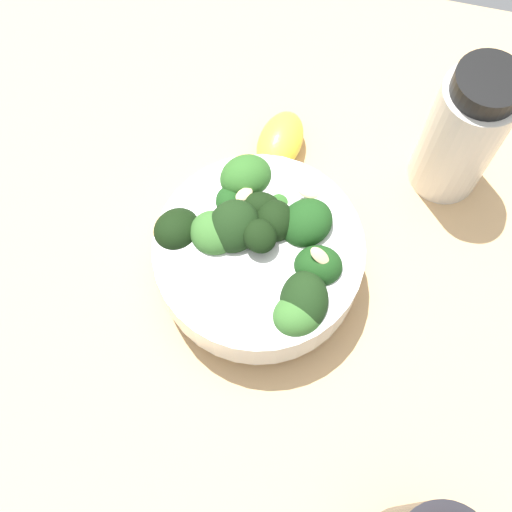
# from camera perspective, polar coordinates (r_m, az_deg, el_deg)

# --- Properties ---
(ground_plane) EXTENTS (0.69, 0.69, 0.04)m
(ground_plane) POSITION_cam_1_polar(r_m,az_deg,el_deg) (0.62, 0.42, -1.29)
(ground_plane) COLOR tan
(bowl_of_broccoli) EXTENTS (0.18, 0.18, 0.09)m
(bowl_of_broccoli) POSITION_cam_1_polar(r_m,az_deg,el_deg) (0.56, 0.11, 0.30)
(bowl_of_broccoli) COLOR white
(bowl_of_broccoli) RESTS_ON ground_plane
(lemon_wedge) EXTENTS (0.07, 0.05, 0.04)m
(lemon_wedge) POSITION_cam_1_polar(r_m,az_deg,el_deg) (0.64, 2.06, 9.65)
(lemon_wedge) COLOR yellow
(lemon_wedge) RESTS_ON ground_plane
(bottle_tall) EXTENTS (0.07, 0.07, 0.15)m
(bottle_tall) POSITION_cam_1_polar(r_m,az_deg,el_deg) (0.61, 17.15, 9.93)
(bottle_tall) COLOR beige
(bottle_tall) RESTS_ON ground_plane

